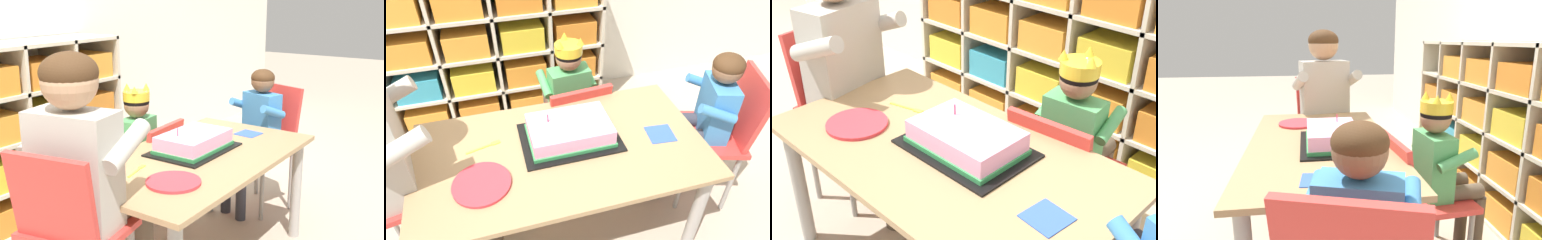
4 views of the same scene
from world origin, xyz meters
TOP-DOWN VIEW (x-y plane):
  - activity_table at (0.00, 0.00)m, footprint 1.19×0.66m
  - classroom_chair_blue at (0.17, 0.42)m, footprint 0.37×0.38m
  - child_with_crown at (0.16, 0.53)m, footprint 0.31×0.31m
  - classroom_chair_adult_side at (-0.71, 0.05)m, footprint 0.37×0.40m
  - adult_helper_seated at (-0.60, 0.07)m, footprint 0.46×0.44m
  - classroom_chair_guest_side at (0.82, 0.04)m, footprint 0.41×0.42m
  - guest_at_table_side at (0.71, 0.07)m, footprint 0.34×0.33m
  - birthday_cake_on_tray at (0.05, 0.05)m, footprint 0.41×0.29m
  - paper_plate_stack at (-0.33, -0.11)m, footprint 0.21×0.21m
  - paper_napkin_square at (0.43, -0.03)m, footprint 0.12×0.12m
  - fork_scattered_mid_table at (-0.30, 0.10)m, footprint 0.14×0.05m

SIDE VIEW (x-z plane):
  - classroom_chair_blue at x=0.17m, z-range 0.05..0.66m
  - classroom_chair_guest_side at x=0.82m, z-range 0.07..0.80m
  - activity_table at x=0.00m, z-range 0.19..0.75m
  - classroom_chair_adult_side at x=-0.71m, z-range 0.09..0.87m
  - child_with_crown at x=0.16m, z-range 0.09..0.89m
  - guest_at_table_side at x=0.71m, z-range 0.12..0.96m
  - paper_napkin_square at x=0.43m, z-range 0.55..0.56m
  - fork_scattered_mid_table at x=-0.30m, z-range 0.55..0.56m
  - paper_plate_stack at x=-0.33m, z-range 0.55..0.56m
  - birthday_cake_on_tray at x=0.05m, z-range 0.53..0.65m
  - adult_helper_seated at x=-0.60m, z-range 0.13..1.21m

